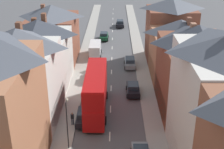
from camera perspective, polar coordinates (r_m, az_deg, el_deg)
The scene contains 15 objects.
pavement_left at distance 53.12m, azimuth -5.58°, elevation 1.43°, with size 2.20×104.00×0.14m, color #A8A399.
pavement_right at distance 53.02m, azimuth 5.45°, elevation 1.39°, with size 2.20×104.00×0.14m, color #A8A399.
centre_line_dashes at distance 51.01m, azimuth -0.10°, elevation 0.48°, with size 0.14×97.80×0.01m.
terrace_row_left at distance 31.47m, azimuth -19.49°, elevation -4.88°, with size 8.00×59.89×14.46m.
terrace_row_right at distance 31.85m, azimuth 18.20°, elevation -4.28°, with size 8.00×57.35×14.41m.
double_decker_bus_lead at distance 38.59m, azimuth -2.99°, elevation -3.06°, with size 2.74×10.80×5.30m.
car_near_blue at distance 47.86m, azimuth -3.85°, elevation -0.15°, with size 1.90×4.02×1.63m.
car_parked_right_a at distance 67.18m, azimuth -1.48°, elevation 7.08°, with size 1.90×4.08×1.63m.
car_mid_black at distance 43.68m, azimuth 3.87°, elevation -2.60°, with size 1.90×4.05×1.66m.
car_mid_white at distance 77.26m, azimuth 1.48°, elevation 9.34°, with size 1.90×4.46×1.64m.
car_far_grey at distance 37.42m, azimuth -5.14°, elevation -7.58°, with size 1.90×4.11×1.62m.
car_parked_right_b at distance 52.80m, azimuth 3.30°, elevation 2.26°, with size 1.90×4.49×1.67m.
delivery_van at distance 57.62m, azimuth -3.11°, elevation 4.69°, with size 2.20×5.20×2.41m.
pedestrian_mid_left at distance 36.78m, azimuth -7.26°, elevation -7.89°, with size 0.36×0.22×1.61m.
street_lamp at distance 32.04m, azimuth -8.20°, elevation -8.55°, with size 0.20×1.12×5.50m.
Camera 1 is at (0.51, -10.78, 20.34)m, focal length 50.00 mm.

